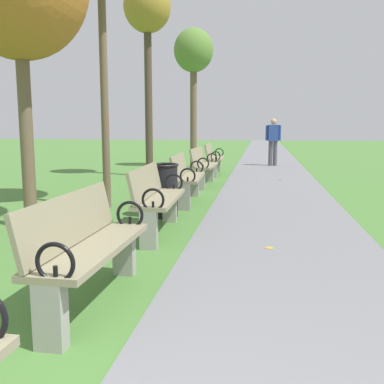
{
  "coord_description": "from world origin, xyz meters",
  "views": [
    {
      "loc": [
        0.85,
        -0.85,
        1.45
      ],
      "look_at": [
        -0.05,
        4.99,
        0.55
      ],
      "focal_mm": 41.83,
      "sensor_mm": 36.0,
      "label": 1
    }
  ],
  "objects_px": {
    "park_bench_6": "(214,158)",
    "park_bench_5": "(203,165)",
    "park_bench_4": "(187,177)",
    "pedestrian_walking": "(273,139)",
    "tree_5": "(194,55)",
    "park_bench_2": "(87,246)",
    "tree_4": "(147,13)",
    "park_bench_3": "(156,198)",
    "trash_bin": "(164,190)"
  },
  "relations": [
    {
      "from": "park_bench_6",
      "to": "park_bench_5",
      "type": "bearing_deg",
      "value": -90.0
    },
    {
      "from": "park_bench_4",
      "to": "pedestrian_walking",
      "type": "relative_size",
      "value": 1.0
    },
    {
      "from": "tree_5",
      "to": "pedestrian_walking",
      "type": "relative_size",
      "value": 2.81
    },
    {
      "from": "park_bench_2",
      "to": "tree_4",
      "type": "height_order",
      "value": "tree_4"
    },
    {
      "from": "park_bench_2",
      "to": "park_bench_6",
      "type": "relative_size",
      "value": 1.0
    },
    {
      "from": "park_bench_2",
      "to": "park_bench_5",
      "type": "relative_size",
      "value": 1.0
    },
    {
      "from": "tree_4",
      "to": "park_bench_6",
      "type": "bearing_deg",
      "value": 20.75
    },
    {
      "from": "park_bench_5",
      "to": "tree_4",
      "type": "xyz_separation_m",
      "value": [
        -1.73,
        1.69,
        3.89
      ]
    },
    {
      "from": "park_bench_3",
      "to": "trash_bin",
      "type": "bearing_deg",
      "value": 97.59
    },
    {
      "from": "park_bench_3",
      "to": "park_bench_5",
      "type": "xyz_separation_m",
      "value": [
        -0.0,
        4.79,
        0.0
      ]
    },
    {
      "from": "park_bench_5",
      "to": "trash_bin",
      "type": "xyz_separation_m",
      "value": [
        -0.15,
        -3.68,
        -0.06
      ]
    },
    {
      "from": "trash_bin",
      "to": "park_bench_6",
      "type": "bearing_deg",
      "value": 88.6
    },
    {
      "from": "park_bench_2",
      "to": "park_bench_3",
      "type": "height_order",
      "value": "same"
    },
    {
      "from": "park_bench_6",
      "to": "park_bench_3",
      "type": "bearing_deg",
      "value": -90.0
    },
    {
      "from": "tree_4",
      "to": "trash_bin",
      "type": "bearing_deg",
      "value": -73.55
    },
    {
      "from": "park_bench_5",
      "to": "park_bench_6",
      "type": "bearing_deg",
      "value": 90.0
    },
    {
      "from": "park_bench_4",
      "to": "park_bench_3",
      "type": "bearing_deg",
      "value": -90.0
    },
    {
      "from": "trash_bin",
      "to": "park_bench_3",
      "type": "bearing_deg",
      "value": -82.41
    },
    {
      "from": "park_bench_3",
      "to": "trash_bin",
      "type": "distance_m",
      "value": 1.12
    },
    {
      "from": "park_bench_2",
      "to": "park_bench_4",
      "type": "height_order",
      "value": "same"
    },
    {
      "from": "park_bench_5",
      "to": "tree_4",
      "type": "bearing_deg",
      "value": 135.73
    },
    {
      "from": "park_bench_4",
      "to": "park_bench_5",
      "type": "bearing_deg",
      "value": 90.0
    },
    {
      "from": "park_bench_4",
      "to": "pedestrian_walking",
      "type": "height_order",
      "value": "pedestrian_walking"
    },
    {
      "from": "park_bench_5",
      "to": "trash_bin",
      "type": "relative_size",
      "value": 1.91
    },
    {
      "from": "park_bench_3",
      "to": "pedestrian_walking",
      "type": "distance_m",
      "value": 10.24
    },
    {
      "from": "park_bench_4",
      "to": "tree_4",
      "type": "bearing_deg",
      "value": 113.1
    },
    {
      "from": "park_bench_4",
      "to": "pedestrian_walking",
      "type": "distance_m",
      "value": 7.88
    },
    {
      "from": "tree_5",
      "to": "park_bench_6",
      "type": "bearing_deg",
      "value": -67.04
    },
    {
      "from": "park_bench_3",
      "to": "park_bench_4",
      "type": "bearing_deg",
      "value": 90.0
    },
    {
      "from": "park_bench_5",
      "to": "pedestrian_walking",
      "type": "height_order",
      "value": "pedestrian_walking"
    },
    {
      "from": "tree_4",
      "to": "park_bench_4",
      "type": "bearing_deg",
      "value": -66.9
    },
    {
      "from": "park_bench_2",
      "to": "trash_bin",
      "type": "height_order",
      "value": "park_bench_2"
    },
    {
      "from": "park_bench_2",
      "to": "trash_bin",
      "type": "relative_size",
      "value": 1.92
    },
    {
      "from": "park_bench_3",
      "to": "tree_5",
      "type": "distance_m",
      "value": 9.87
    },
    {
      "from": "pedestrian_walking",
      "to": "park_bench_4",
      "type": "bearing_deg",
      "value": -102.87
    },
    {
      "from": "tree_4",
      "to": "park_bench_3",
      "type": "bearing_deg",
      "value": -75.02
    },
    {
      "from": "park_bench_3",
      "to": "pedestrian_walking",
      "type": "xyz_separation_m",
      "value": [
        1.75,
        10.08,
        0.44
      ]
    },
    {
      "from": "trash_bin",
      "to": "tree_4",
      "type": "bearing_deg",
      "value": 106.45
    },
    {
      "from": "park_bench_2",
      "to": "tree_5",
      "type": "relative_size",
      "value": 0.35
    },
    {
      "from": "park_bench_6",
      "to": "tree_4",
      "type": "distance_m",
      "value": 4.31
    },
    {
      "from": "park_bench_2",
      "to": "park_bench_6",
      "type": "height_order",
      "value": "same"
    },
    {
      "from": "park_bench_2",
      "to": "park_bench_4",
      "type": "relative_size",
      "value": 0.99
    },
    {
      "from": "tree_4",
      "to": "trash_bin",
      "type": "xyz_separation_m",
      "value": [
        1.59,
        -5.37,
        -3.95
      ]
    },
    {
      "from": "trash_bin",
      "to": "pedestrian_walking",
      "type": "bearing_deg",
      "value": 78.05
    },
    {
      "from": "park_bench_2",
      "to": "park_bench_3",
      "type": "relative_size",
      "value": 1.0
    },
    {
      "from": "park_bench_6",
      "to": "park_bench_2",
      "type": "bearing_deg",
      "value": -90.0
    },
    {
      "from": "park_bench_5",
      "to": "tree_4",
      "type": "distance_m",
      "value": 4.58
    },
    {
      "from": "park_bench_6",
      "to": "tree_4",
      "type": "xyz_separation_m",
      "value": [
        -1.73,
        -0.66,
        3.89
      ]
    },
    {
      "from": "park_bench_5",
      "to": "pedestrian_walking",
      "type": "bearing_deg",
      "value": 71.68
    },
    {
      "from": "park_bench_5",
      "to": "trash_bin",
      "type": "bearing_deg",
      "value": -92.29
    }
  ]
}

